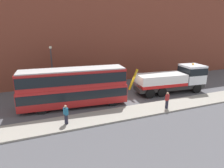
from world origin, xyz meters
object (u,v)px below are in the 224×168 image
object	(u,v)px
recovery_tow_truck	(173,79)
pedestrian_onlooker	(66,115)
street_lamp	(52,65)
double_decker_bus	(74,86)
pedestrian_bystander	(167,100)

from	to	relation	value
recovery_tow_truck	pedestrian_onlooker	world-z (taller)	recovery_tow_truck
recovery_tow_truck	street_lamp	bearing A→B (deg)	160.65
recovery_tow_truck	double_decker_bus	distance (m)	12.65
pedestrian_onlooker	street_lamp	xyz separation A→B (m)	(0.00, 10.32, 2.49)
double_decker_bus	street_lamp	distance (m)	6.64
pedestrian_bystander	street_lamp	xyz separation A→B (m)	(-10.06, 10.68, 2.49)
recovery_tow_truck	street_lamp	world-z (taller)	street_lamp
pedestrian_onlooker	pedestrian_bystander	bearing A→B (deg)	-28.28
recovery_tow_truck	pedestrian_bystander	distance (m)	5.97
street_lamp	pedestrian_bystander	bearing A→B (deg)	-46.72
pedestrian_onlooker	recovery_tow_truck	bearing A→B (deg)	-10.65
pedestrian_bystander	pedestrian_onlooker	bearing A→B (deg)	63.32
recovery_tow_truck	pedestrian_onlooker	size ratio (longest dim) A/B	5.98
double_decker_bus	pedestrian_bystander	world-z (taller)	double_decker_bus
recovery_tow_truck	pedestrian_bystander	bearing A→B (deg)	-128.51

